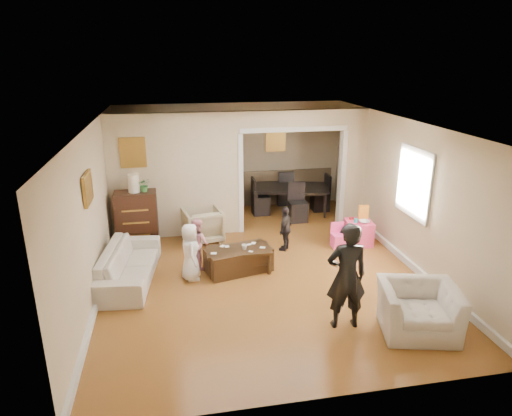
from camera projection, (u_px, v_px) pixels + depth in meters
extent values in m
plane|color=#985D27|center=(258.00, 265.00, 8.39)|extent=(7.00, 7.00, 0.00)
cube|color=beige|center=(177.00, 176.00, 9.41)|extent=(2.75, 0.18, 2.60)
cube|color=beige|center=(352.00, 168.00, 10.08)|extent=(0.55, 0.18, 2.60)
cube|color=beige|center=(294.00, 118.00, 9.48)|extent=(2.22, 0.18, 0.35)
cube|color=white|center=(414.00, 183.00, 8.00)|extent=(0.03, 0.95, 1.10)
cube|color=brown|center=(133.00, 152.00, 8.99)|extent=(0.45, 0.03, 0.55)
cube|color=brown|center=(88.00, 188.00, 6.78)|extent=(0.03, 0.55, 0.40)
cube|color=brown|center=(275.00, 139.00, 11.24)|extent=(0.45, 0.03, 0.55)
imported|color=beige|center=(129.00, 264.00, 7.76)|extent=(1.03, 2.10, 0.59)
imported|color=tan|center=(203.00, 225.00, 9.38)|extent=(0.87, 0.89, 0.70)
imported|color=beige|center=(418.00, 309.00, 6.30)|extent=(1.22, 1.13, 0.67)
cube|color=#33180F|center=(137.00, 219.00, 9.12)|extent=(0.82, 0.46, 1.12)
cylinder|color=#FFEECF|center=(134.00, 183.00, 8.88)|extent=(0.22, 0.22, 0.36)
imported|color=#377835|center=(144.00, 185.00, 8.93)|extent=(0.25, 0.21, 0.27)
cube|color=#331E10|center=(239.00, 260.00, 8.11)|extent=(1.25, 0.84, 0.43)
imported|color=silver|center=(244.00, 247.00, 8.00)|extent=(0.12, 0.12, 0.09)
cube|color=#D7386B|center=(358.00, 233.00, 9.27)|extent=(0.56, 0.56, 0.49)
cube|color=yellow|center=(363.00, 212.00, 9.25)|extent=(0.21, 0.09, 0.30)
cylinder|color=#23AAAF|center=(356.00, 221.00, 9.11)|extent=(0.08, 0.08, 0.08)
cube|color=red|center=(352.00, 218.00, 9.27)|extent=(0.09, 0.08, 0.05)
imported|color=white|center=(364.00, 222.00, 9.08)|extent=(0.24, 0.24, 0.05)
imported|color=black|center=(291.00, 200.00, 11.13)|extent=(2.01, 1.44, 0.64)
imported|color=black|center=(347.00, 276.00, 6.28)|extent=(0.60, 0.41, 1.57)
imported|color=white|center=(190.00, 252.00, 7.73)|extent=(0.36, 0.51, 1.01)
imported|color=pink|center=(198.00, 243.00, 8.19)|extent=(0.55, 0.58, 0.94)
imported|color=black|center=(286.00, 229.00, 8.92)|extent=(0.48, 0.55, 0.90)
cube|color=white|center=(253.00, 243.00, 8.28)|extent=(0.12, 0.13, 0.00)
cube|color=white|center=(263.00, 247.00, 8.10)|extent=(0.12, 0.10, 0.00)
cube|color=white|center=(222.00, 246.00, 8.16)|extent=(0.11, 0.11, 0.00)
cube|color=white|center=(227.00, 246.00, 8.14)|extent=(0.08, 0.10, 0.00)
cube|color=white|center=(251.00, 251.00, 7.93)|extent=(0.10, 0.09, 0.00)
cube|color=white|center=(249.00, 244.00, 8.22)|extent=(0.10, 0.09, 0.00)
cube|color=white|center=(214.00, 253.00, 7.86)|extent=(0.11, 0.09, 0.00)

